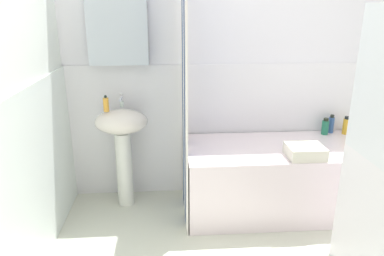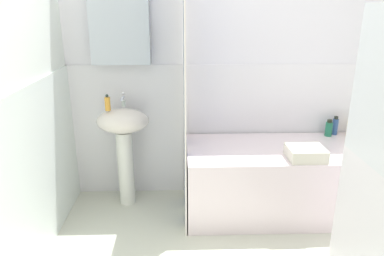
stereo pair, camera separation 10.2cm
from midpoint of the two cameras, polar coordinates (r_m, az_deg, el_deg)
wall_back_tiled at (r=3.20m, az=6.11°, el=9.07°), size 3.60×0.18×2.40m
wall_left_tiled at (r=2.44m, az=-26.86°, el=3.65°), size 0.07×1.81×2.40m
sink at (r=3.08m, az=-11.95°, el=-1.35°), size 0.44×0.34×0.87m
faucet at (r=3.07m, az=-12.12°, el=4.32°), size 0.03×0.12×0.12m
soap_dispenser at (r=2.98m, az=-14.48°, el=3.67°), size 0.05×0.05×0.14m
bathtub at (r=3.15m, az=12.59°, el=-7.75°), size 1.56×0.72×0.58m
shower_curtain at (r=2.78m, az=-2.27°, el=4.77°), size 0.01×0.72×2.00m
body_wash_bottle at (r=3.49m, az=22.53°, el=0.32°), size 0.06×0.06×0.17m
conditioner_bottle at (r=3.48m, az=20.50°, el=0.54°), size 0.05×0.05×0.17m
lotion_bottle at (r=3.42m, az=19.64°, el=0.17°), size 0.06×0.06×0.15m
towel_folded at (r=2.86m, az=16.57°, el=-3.59°), size 0.27×0.23×0.09m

